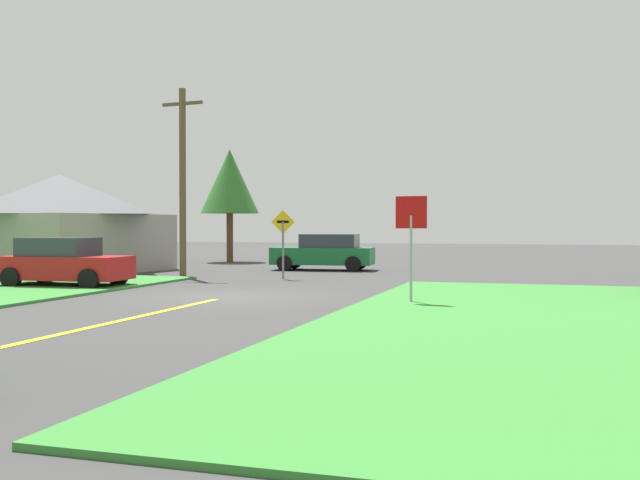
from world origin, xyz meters
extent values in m
plane|color=#393939|center=(0.00, 0.00, 0.00)|extent=(120.00, 120.00, 0.00)
cube|color=#368233|center=(10.08, -4.00, 0.04)|extent=(12.00, 20.00, 0.08)
cube|color=yellow|center=(0.00, -8.00, 0.01)|extent=(0.20, 14.00, 0.01)
cylinder|color=#9EA0A8|center=(5.31, -0.61, 1.14)|extent=(0.07, 0.07, 2.28)
cube|color=red|center=(5.31, -0.61, 2.37)|extent=(0.83, 0.13, 0.83)
cube|color=red|center=(-6.46, 1.29, 0.64)|extent=(4.21, 2.04, 0.76)
cube|color=#2D3842|center=(-6.71, 1.28, 1.32)|extent=(2.34, 1.73, 0.60)
cylinder|color=black|center=(-5.11, 2.26, 0.34)|extent=(0.69, 0.25, 0.68)
cylinder|color=black|center=(-5.02, 0.46, 0.34)|extent=(0.69, 0.25, 0.68)
cylinder|color=black|center=(-7.91, 2.11, 0.34)|extent=(0.69, 0.25, 0.68)
cylinder|color=black|center=(-7.81, 0.32, 0.34)|extent=(0.69, 0.25, 0.68)
cube|color=#196B33|center=(-1.08, 12.50, 0.64)|extent=(4.66, 2.21, 0.76)
cube|color=#2D3842|center=(-0.76, 12.52, 1.32)|extent=(2.61, 1.81, 0.60)
cylinder|color=black|center=(-2.52, 11.47, 0.34)|extent=(0.70, 0.28, 0.68)
cylinder|color=black|center=(-2.68, 13.25, 0.34)|extent=(0.70, 0.28, 0.68)
cylinder|color=black|center=(0.53, 11.75, 0.34)|extent=(0.70, 0.28, 0.68)
cylinder|color=black|center=(0.37, 13.52, 0.34)|extent=(0.70, 0.28, 0.68)
cylinder|color=brown|center=(-5.05, 6.75, 3.68)|extent=(0.26, 0.26, 7.36)
cube|color=brown|center=(-5.05, 6.75, 6.77)|extent=(1.80, 0.33, 0.12)
cylinder|color=slate|center=(-0.90, 6.82, 1.08)|extent=(0.08, 0.08, 2.15)
cube|color=yellow|center=(-0.90, 6.82, 2.15)|extent=(0.90, 0.16, 0.91)
cube|color=black|center=(-0.90, 6.82, 2.15)|extent=(0.45, 0.10, 0.10)
cylinder|color=brown|center=(-8.06, 17.95, 1.33)|extent=(0.36, 0.36, 2.67)
cone|color=#31732A|center=(-8.06, 17.95, 4.42)|extent=(3.18, 3.18, 3.49)
cube|color=gray|center=(-11.79, 8.22, 1.25)|extent=(8.30, 8.17, 2.49)
pyramid|color=#3F3F44|center=(-11.79, 8.22, 3.37)|extent=(8.30, 8.17, 1.75)
camera|label=1|loc=(8.74, -19.60, 2.06)|focal=42.00mm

